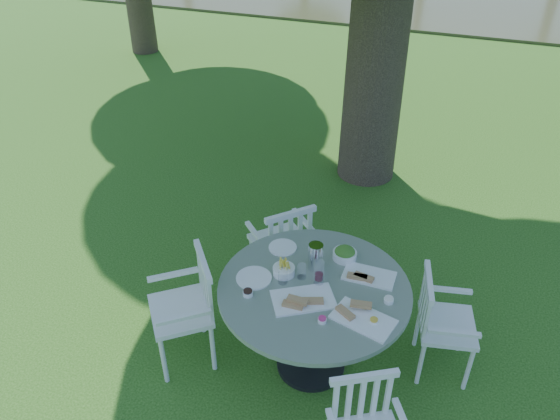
{
  "coord_description": "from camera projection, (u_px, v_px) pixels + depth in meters",
  "views": [
    {
      "loc": [
        1.35,
        -3.6,
        3.61
      ],
      "look_at": [
        0.0,
        0.2,
        0.85
      ],
      "focal_mm": 35.0,
      "sensor_mm": 36.0,
      "label": 1
    }
  ],
  "objects": [
    {
      "name": "ground",
      "position": [
        273.0,
        294.0,
        5.21
      ],
      "size": [
        140.0,
        140.0,
        0.0
      ],
      "primitive_type": "plane",
      "color": "#18430D",
      "rests_on": "ground"
    },
    {
      "name": "table",
      "position": [
        314.0,
        303.0,
        4.12
      ],
      "size": [
        1.43,
        1.43,
        0.86
      ],
      "color": "black",
      "rests_on": "ground"
    },
    {
      "name": "chair_ne",
      "position": [
        436.0,
        318.0,
        4.22
      ],
      "size": [
        0.51,
        0.54,
        0.91
      ],
      "rotation": [
        0.0,
        0.0,
        -4.52
      ],
      "color": "white",
      "rests_on": "ground"
    },
    {
      "name": "chair_nw",
      "position": [
        285.0,
        242.0,
        4.96
      ],
      "size": [
        0.66,
        0.66,
        0.96
      ],
      "rotation": [
        0.0,
        0.0,
        -2.35
      ],
      "color": "white",
      "rests_on": "ground"
    },
    {
      "name": "chair_sw",
      "position": [
        192.0,
        302.0,
        4.3
      ],
      "size": [
        0.67,
        0.68,
        0.99
      ],
      "rotation": [
        0.0,
        0.0,
        -0.91
      ],
      "color": "white",
      "rests_on": "ground"
    },
    {
      "name": "tableware",
      "position": [
        318.0,
        275.0,
        4.07
      ],
      "size": [
        1.24,
        0.89,
        0.22
      ],
      "color": "white",
      "rests_on": "table"
    }
  ]
}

